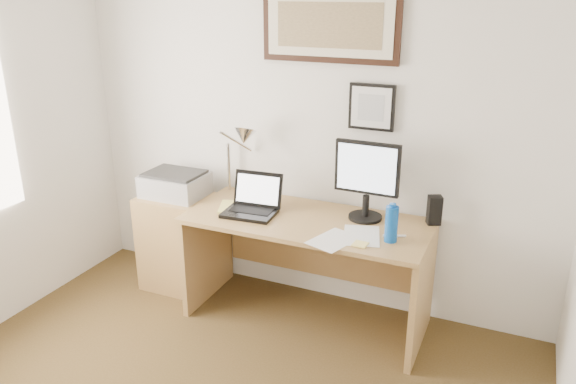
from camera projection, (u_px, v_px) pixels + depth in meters
The scene contains 17 objects.
wall_back at pixel (308, 130), 3.87m from camera, with size 3.50×0.02×2.50m, color white.
side_cabinet at pixel (178, 241), 4.25m from camera, with size 0.50×0.40×0.73m, color olive.
water_bottle at pixel (391, 224), 3.31m from camera, with size 0.08×0.08×0.22m, color #0D4DAC.
bottle_cap at pixel (393, 205), 3.27m from camera, with size 0.04×0.04×0.02m, color #0D4DAC.
speaker at pixel (434, 210), 3.56m from camera, with size 0.08×0.07×0.19m, color black.
paper_sheet_a at pixel (333, 240), 3.36m from camera, with size 0.21×0.30×0.00m, color white.
paper_sheet_b at pixel (361, 236), 3.42m from camera, with size 0.22×0.31×0.00m, color white.
sticky_pad at pixel (360, 244), 3.29m from camera, with size 0.08×0.08×0.01m, color #FFEA78.
marker_pen at pixel (394, 236), 3.40m from camera, with size 0.02×0.02×0.14m, color white.
book at pixel (220, 207), 3.85m from camera, with size 0.17×0.23×0.02m, color #EBDF6E.
desk at pixel (311, 246), 3.82m from camera, with size 1.60×0.70×0.75m.
laptop at pixel (253, 205), 3.75m from camera, with size 0.36×0.32×0.26m.
lcd_monitor at pixel (367, 177), 3.57m from camera, with size 0.42×0.22×0.52m.
printer at pixel (175, 184), 4.11m from camera, with size 0.44×0.34×0.18m.
desk_lamp at pixel (243, 139), 3.88m from camera, with size 0.29×0.27×0.53m.
picture_large at pixel (330, 25), 3.55m from camera, with size 0.92×0.04×0.47m.
picture_small at pixel (372, 107), 3.61m from camera, with size 0.30×0.03×0.30m.
Camera 1 is at (1.39, -1.52, 2.18)m, focal length 35.00 mm.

